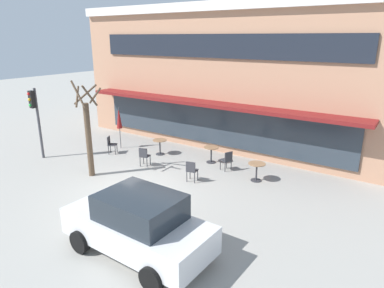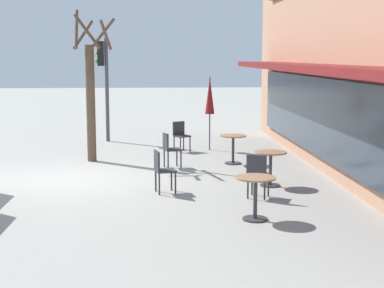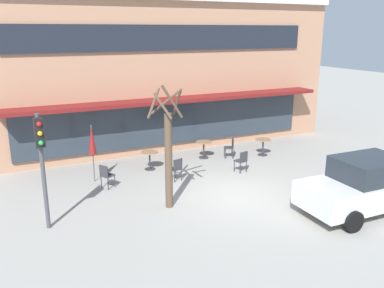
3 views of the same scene
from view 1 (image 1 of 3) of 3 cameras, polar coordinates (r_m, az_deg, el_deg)
The scene contains 13 objects.
ground_plane at distance 13.43m, azimuth -10.14°, elevation -7.75°, with size 80.00×80.00×0.00m, color #9E9B93.
building_facade at distance 20.55m, azimuth 9.36°, elevation 11.57°, with size 17.45×9.10×7.27m.
cafe_table_near_wall at distance 14.19m, azimuth 10.72°, elevation -4.11°, with size 0.70×0.70×0.76m.
cafe_table_streetside at distance 17.14m, azimuth -5.37°, elevation -0.09°, with size 0.70×0.70×0.76m.
cafe_table_by_tree at distance 15.98m, azimuth 3.22°, elevation -1.34°, with size 0.70×0.70×0.76m.
patio_umbrella_green_folded at distance 18.14m, azimuth -12.07°, elevation 4.23°, with size 0.28×0.28×2.20m.
cafe_chair_0 at distance 15.07m, azimuth 5.85°, elevation -2.55°, with size 0.53×0.53×0.89m.
cafe_chair_1 at distance 17.67m, azimuth -13.36°, elevation 0.08°, with size 0.55×0.55×0.89m.
cafe_chair_2 at distance 15.64m, azimuth -7.97°, elevation -1.88°, with size 0.49×0.49×0.89m.
cafe_chair_3 at distance 13.84m, azimuth -0.07°, elevation -4.30°, with size 0.48×0.48×0.89m.
parked_sedan at distance 9.46m, azimuth -8.97°, elevation -13.07°, with size 4.23×2.08×1.76m.
street_tree at distance 14.71m, azimuth -16.90°, elevation 1.74°, with size 1.26×1.16×4.04m.
traffic_light_pole at distance 17.65m, azimuth -24.65°, elevation 4.88°, with size 0.26×0.43×3.40m.
Camera 1 is at (8.67, -8.56, 5.65)m, focal length 32.00 mm.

